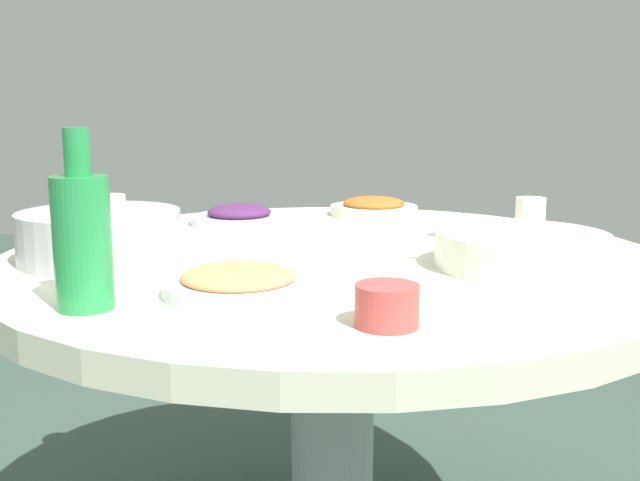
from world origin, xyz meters
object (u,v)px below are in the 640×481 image
dish_shrimp (239,282)px  green_bottle (82,237)px  dish_stirfry (374,207)px  tea_cup_far (530,214)px  tea_cup_near (108,212)px  dish_eggplant (239,216)px  tea_cup_side (387,305)px  soup_bowl (521,251)px  rice_bowl (100,235)px  round_dining_table (333,323)px

dish_shrimp → green_bottle: green_bottle is taller
dish_stirfry → tea_cup_far: 0.39m
tea_cup_near → tea_cup_far: 0.91m
dish_eggplant → tea_cup_side: bearing=-65.2°
soup_bowl → tea_cup_far: (0.08, 0.37, 0.01)m
rice_bowl → green_bottle: bearing=-70.8°
dish_shrimp → tea_cup_far: size_ratio=3.03×
dish_eggplant → dish_stirfry: bearing=28.5°
round_dining_table → green_bottle: green_bottle is taller
rice_bowl → tea_cup_near: bearing=109.9°
rice_bowl → dish_eggplant: rice_bowl is taller
rice_bowl → tea_cup_near: rice_bowl is taller
dish_eggplant → dish_stirfry: (0.30, 0.16, 0.00)m
rice_bowl → tea_cup_far: bearing=26.4°
round_dining_table → tea_cup_side: tea_cup_side is taller
dish_shrimp → dish_stirfry: dish_stirfry is taller
rice_bowl → tea_cup_far: rice_bowl is taller
soup_bowl → round_dining_table: bearing=164.5°
soup_bowl → dish_shrimp: soup_bowl is taller
green_bottle → tea_cup_far: bearing=44.8°
dish_shrimp → tea_cup_side: (0.21, -0.13, 0.01)m
round_dining_table → tea_cup_side: size_ratio=15.34×
rice_bowl → dish_eggplant: bearing=70.3°
dish_shrimp → tea_cup_near: 0.65m
tea_cup_far → tea_cup_side: size_ratio=0.90×
rice_bowl → tea_cup_side: 0.60m
tea_cup_near → green_bottle: bearing=-70.5°
dish_eggplant → dish_stirfry: size_ratio=1.04×
round_dining_table → dish_eggplant: 0.42m
round_dining_table → tea_cup_far: 0.52m
tea_cup_far → tea_cup_side: bearing=-112.1°
dish_shrimp → tea_cup_far: 0.78m
rice_bowl → tea_cup_near: 0.33m
round_dining_table → rice_bowl: size_ratio=4.38×
soup_bowl → green_bottle: green_bottle is taller
dish_eggplant → tea_cup_near: size_ratio=2.93×
dish_stirfry → green_bottle: (-0.35, -0.88, 0.08)m
dish_stirfry → tea_cup_side: size_ratio=2.72×
dish_shrimp → dish_eggplant: bearing=102.3°
soup_bowl → tea_cup_near: tea_cup_near is taller
dish_stirfry → tea_cup_near: bearing=-154.3°
rice_bowl → dish_stirfry: size_ratio=1.29×
dish_shrimp → green_bottle: size_ratio=0.91×
soup_bowl → dish_stirfry: (-0.26, 0.57, -0.01)m
round_dining_table → dish_stirfry: 0.50m
dish_stirfry → tea_cup_near: 0.63m
soup_bowl → dish_shrimp: (-0.43, -0.22, -0.01)m
dish_stirfry → tea_cup_near: (-0.56, -0.27, 0.02)m
round_dining_table → dish_stirfry: dish_stirfry is taller
soup_bowl → tea_cup_far: size_ratio=4.34×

